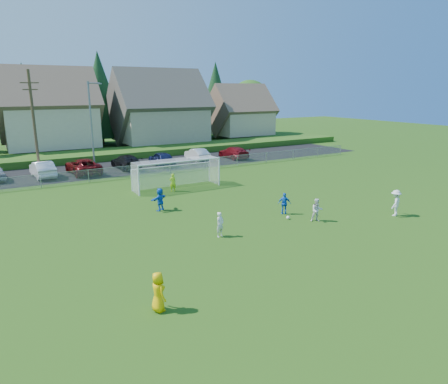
{
  "coord_description": "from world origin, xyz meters",
  "views": [
    {
      "loc": [
        -13.47,
        -14.7,
        8.18
      ],
      "look_at": [
        0.0,
        8.0,
        1.4
      ],
      "focal_mm": 32.0,
      "sensor_mm": 36.0,
      "label": 1
    }
  ],
  "objects_px": {
    "car_e": "(162,159)",
    "player_blue_b": "(160,199)",
    "goalkeeper": "(173,183)",
    "car_g": "(234,152)",
    "player_white_b": "(317,210)",
    "car_f": "(197,154)",
    "player_white_a": "(220,224)",
    "referee": "(158,292)",
    "car_d": "(126,162)",
    "player_white_c": "(395,203)",
    "soccer_ball": "(288,218)",
    "car_c": "(83,166)",
    "soccer_goal": "(176,169)",
    "player_blue_a": "(284,204)",
    "car_b": "(43,169)"
  },
  "relations": [
    {
      "from": "goalkeeper",
      "to": "soccer_goal",
      "type": "bearing_deg",
      "value": -119.54
    },
    {
      "from": "car_c",
      "to": "soccer_goal",
      "type": "relative_size",
      "value": 0.74
    },
    {
      "from": "goalkeeper",
      "to": "car_g",
      "type": "distance_m",
      "value": 17.37
    },
    {
      "from": "car_b",
      "to": "player_blue_b",
      "type": "bearing_deg",
      "value": 104.84
    },
    {
      "from": "car_f",
      "to": "car_c",
      "type": "bearing_deg",
      "value": 6.69
    },
    {
      "from": "car_e",
      "to": "player_blue_b",
      "type": "bearing_deg",
      "value": 68.19
    },
    {
      "from": "car_d",
      "to": "car_f",
      "type": "xyz_separation_m",
      "value": [
        8.88,
        0.8,
        -0.02
      ]
    },
    {
      "from": "player_white_a",
      "to": "goalkeeper",
      "type": "relative_size",
      "value": 0.97
    },
    {
      "from": "car_d",
      "to": "soccer_goal",
      "type": "xyz_separation_m",
      "value": [
        1.04,
        -10.7,
        0.89
      ]
    },
    {
      "from": "soccer_ball",
      "to": "car_e",
      "type": "relative_size",
      "value": 0.05
    },
    {
      "from": "car_c",
      "to": "player_white_b",
      "type": "bearing_deg",
      "value": 108.47
    },
    {
      "from": "soccer_ball",
      "to": "car_e",
      "type": "bearing_deg",
      "value": 89.62
    },
    {
      "from": "player_blue_a",
      "to": "goalkeeper",
      "type": "xyz_separation_m",
      "value": [
        -3.97,
        9.59,
        0.01
      ]
    },
    {
      "from": "car_d",
      "to": "car_g",
      "type": "xyz_separation_m",
      "value": [
        13.36,
        -0.27,
        -0.02
      ]
    },
    {
      "from": "player_blue_b",
      "to": "car_f",
      "type": "bearing_deg",
      "value": -153.86
    },
    {
      "from": "player_white_a",
      "to": "player_blue_a",
      "type": "xyz_separation_m",
      "value": [
        5.89,
        1.5,
        0.01
      ]
    },
    {
      "from": "player_white_a",
      "to": "player_blue_a",
      "type": "bearing_deg",
      "value": -5.17
    },
    {
      "from": "car_b",
      "to": "car_f",
      "type": "bearing_deg",
      "value": 178.98
    },
    {
      "from": "player_white_c",
      "to": "player_blue_b",
      "type": "xyz_separation_m",
      "value": [
        -13.02,
        9.12,
        -0.08
      ]
    },
    {
      "from": "soccer_ball",
      "to": "soccer_goal",
      "type": "bearing_deg",
      "value": 103.25
    },
    {
      "from": "player_white_b",
      "to": "player_white_c",
      "type": "height_order",
      "value": "player_white_c"
    },
    {
      "from": "referee",
      "to": "player_white_a",
      "type": "xyz_separation_m",
      "value": [
        5.99,
        5.66,
        -0.06
      ]
    },
    {
      "from": "player_white_b",
      "to": "player_white_c",
      "type": "distance_m",
      "value": 5.62
    },
    {
      "from": "soccer_ball",
      "to": "car_e",
      "type": "distance_m",
      "value": 21.99
    },
    {
      "from": "player_white_a",
      "to": "car_g",
      "type": "xyz_separation_m",
      "value": [
        14.99,
        22.53,
        -0.02
      ]
    },
    {
      "from": "player_blue_a",
      "to": "car_c",
      "type": "height_order",
      "value": "car_c"
    },
    {
      "from": "player_blue_b",
      "to": "player_white_a",
      "type": "bearing_deg",
      "value": 69.01
    },
    {
      "from": "player_white_b",
      "to": "car_f",
      "type": "bearing_deg",
      "value": 110.52
    },
    {
      "from": "player_white_c",
      "to": "car_e",
      "type": "bearing_deg",
      "value": -97.66
    },
    {
      "from": "soccer_ball",
      "to": "player_white_b",
      "type": "relative_size",
      "value": 0.15
    },
    {
      "from": "player_white_c",
      "to": "car_b",
      "type": "height_order",
      "value": "player_white_c"
    },
    {
      "from": "referee",
      "to": "car_d",
      "type": "distance_m",
      "value": 29.47
    },
    {
      "from": "player_white_a",
      "to": "player_white_b",
      "type": "bearing_deg",
      "value": -26.14
    },
    {
      "from": "goalkeeper",
      "to": "player_white_a",
      "type": "bearing_deg",
      "value": 87.13
    },
    {
      "from": "player_white_b",
      "to": "car_b",
      "type": "height_order",
      "value": "car_b"
    },
    {
      "from": "car_b",
      "to": "car_e",
      "type": "height_order",
      "value": "car_b"
    },
    {
      "from": "goalkeeper",
      "to": "car_g",
      "type": "height_order",
      "value": "goalkeeper"
    },
    {
      "from": "car_b",
      "to": "goalkeeper",
      "type": "bearing_deg",
      "value": 122.14
    },
    {
      "from": "car_c",
      "to": "player_white_a",
      "type": "bearing_deg",
      "value": 93.38
    },
    {
      "from": "goalkeeper",
      "to": "car_f",
      "type": "relative_size",
      "value": 0.35
    },
    {
      "from": "player_blue_b",
      "to": "car_b",
      "type": "relative_size",
      "value": 0.34
    },
    {
      "from": "goalkeeper",
      "to": "car_f",
      "type": "bearing_deg",
      "value": -117.56
    },
    {
      "from": "car_g",
      "to": "soccer_goal",
      "type": "bearing_deg",
      "value": 40.05
    },
    {
      "from": "soccer_ball",
      "to": "player_white_b",
      "type": "distance_m",
      "value": 1.91
    },
    {
      "from": "goalkeeper",
      "to": "car_e",
      "type": "bearing_deg",
      "value": -100.76
    },
    {
      "from": "referee",
      "to": "player_blue_a",
      "type": "relative_size",
      "value": 1.06
    },
    {
      "from": "car_e",
      "to": "player_white_c",
      "type": "bearing_deg",
      "value": 105.09
    },
    {
      "from": "player_white_b",
      "to": "player_blue_a",
      "type": "height_order",
      "value": "player_white_b"
    },
    {
      "from": "player_blue_b",
      "to": "car_e",
      "type": "xyz_separation_m",
      "value": [
        6.56,
        15.9,
        -0.03
      ]
    },
    {
      "from": "player_white_b",
      "to": "player_white_a",
      "type": "bearing_deg",
      "value": -157.26
    }
  ]
}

